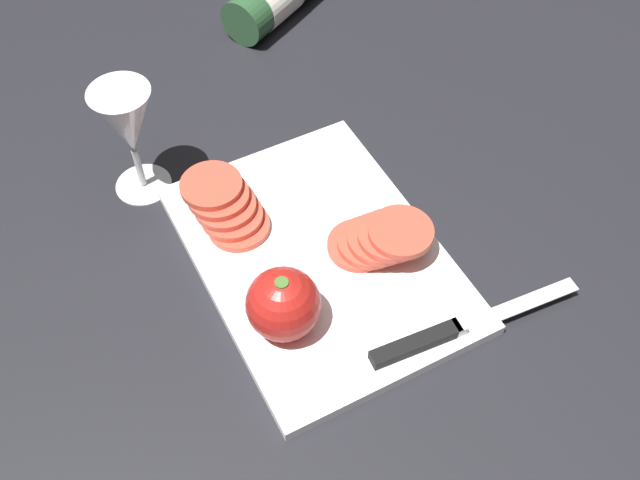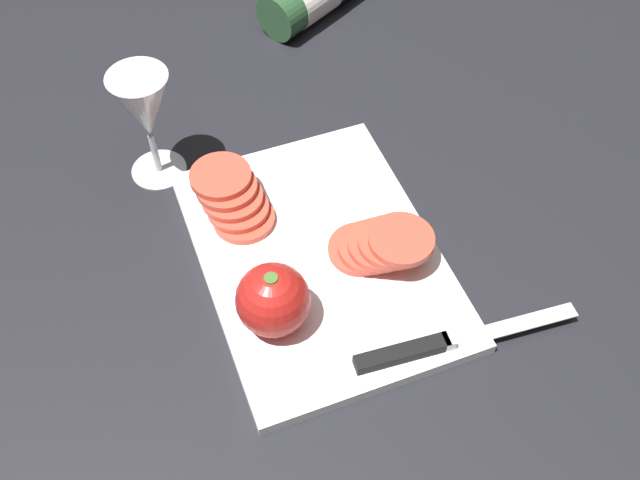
{
  "view_description": "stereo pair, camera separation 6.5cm",
  "coord_description": "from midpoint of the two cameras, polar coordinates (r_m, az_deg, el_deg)",
  "views": [
    {
      "loc": [
        0.48,
        -0.21,
        0.75
      ],
      "look_at": [
        0.0,
        0.04,
        0.05
      ],
      "focal_mm": 42.0,
      "sensor_mm": 36.0,
      "label": 1
    },
    {
      "loc": [
        0.51,
        -0.15,
        0.75
      ],
      "look_at": [
        0.0,
        0.04,
        0.05
      ],
      "focal_mm": 42.0,
      "sensor_mm": 36.0,
      "label": 2
    }
  ],
  "objects": [
    {
      "name": "ground_plane",
      "position": [
        0.92,
        -0.29,
        -2.38
      ],
      "size": [
        3.0,
        3.0,
        0.0
      ],
      "primitive_type": "plane",
      "color": "black"
    },
    {
      "name": "cutting_board",
      "position": [
        0.92,
        2.03,
        -1.54
      ],
      "size": [
        0.38,
        0.28,
        0.02
      ],
      "color": "white",
      "rests_on": "ground_plane"
    },
    {
      "name": "wine_glass",
      "position": [
        0.96,
        -11.33,
        9.56
      ],
      "size": [
        0.08,
        0.08,
        0.16
      ],
      "color": "silver",
      "rests_on": "ground_plane"
    },
    {
      "name": "whole_tomato",
      "position": [
        0.82,
        -1.35,
        -4.69
      ],
      "size": [
        0.08,
        0.08,
        0.08
      ],
      "color": "red",
      "rests_on": "cutting_board"
    },
    {
      "name": "knife",
      "position": [
        0.85,
        10.14,
        -8.2
      ],
      "size": [
        0.04,
        0.27,
        0.01
      ],
      "rotation": [
        0.0,
        0.0,
        1.5
      ],
      "color": "silver",
      "rests_on": "cutting_board"
    },
    {
      "name": "tomato_slice_stack_near",
      "position": [
        0.94,
        -4.74,
        3.16
      ],
      "size": [
        0.13,
        0.09,
        0.05
      ],
      "color": "#DB4C38",
      "rests_on": "cutting_board"
    },
    {
      "name": "tomato_slice_stack_far",
      "position": [
        0.9,
        6.69,
        -0.43
      ],
      "size": [
        0.11,
        0.12,
        0.05
      ],
      "color": "#DB4C38",
      "rests_on": "cutting_board"
    }
  ]
}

